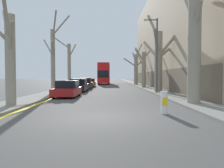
{
  "coord_description": "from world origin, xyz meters",
  "views": [
    {
      "loc": [
        0.4,
        -9.0,
        1.75
      ],
      "look_at": [
        0.52,
        34.05,
        0.2
      ],
      "focal_mm": 35.0,
      "sensor_mm": 36.0,
      "label": 1
    }
  ],
  "objects": [
    {
      "name": "sidewalk_left",
      "position": [
        -5.6,
        50.0,
        0.06
      ],
      "size": [
        2.29,
        120.0,
        0.12
      ],
      "primitive_type": "cube",
      "color": "gray",
      "rests_on": "ground"
    },
    {
      "name": "street_tree_right_2",
      "position": [
        5.07,
        23.42,
        2.98
      ],
      "size": [
        2.58,
        2.77,
        5.97
      ],
      "color": "gray",
      "rests_on": "ground"
    },
    {
      "name": "ground_plane",
      "position": [
        0.0,
        0.0,
        0.0
      ],
      "size": [
        300.0,
        300.0,
        0.0
      ],
      "primitive_type": "plane",
      "color": "#4C4947"
    },
    {
      "name": "parked_car_0",
      "position": [
        -3.38,
        9.38,
        0.65
      ],
      "size": [
        1.86,
        4.09,
        1.38
      ],
      "color": "maroon",
      "rests_on": "ground"
    },
    {
      "name": "street_tree_left_2",
      "position": [
        -5.38,
        20.22,
        3.43
      ],
      "size": [
        3.44,
        2.68,
        7.26
      ],
      "color": "gray",
      "rests_on": "ground"
    },
    {
      "name": "sidewalk_right",
      "position": [
        5.6,
        50.0,
        0.06
      ],
      "size": [
        2.29,
        120.0,
        0.12
      ],
      "primitive_type": "cube",
      "color": "gray",
      "rests_on": "ground"
    },
    {
      "name": "parked_car_3",
      "position": [
        -3.38,
        27.03,
        0.66
      ],
      "size": [
        1.85,
        4.47,
        1.37
      ],
      "color": "olive",
      "rests_on": "ground"
    },
    {
      "name": "kerb_line_stripe",
      "position": [
        -4.27,
        50.0,
        0.0
      ],
      "size": [
        0.24,
        120.0,
        0.01
      ],
      "primitive_type": "cube",
      "color": "yellow",
      "rests_on": "ground"
    },
    {
      "name": "street_tree_right_0",
      "position": [
        5.4,
        4.36,
        4.1
      ],
      "size": [
        2.33,
        4.05,
        8.12
      ],
      "color": "gray",
      "rests_on": "ground"
    },
    {
      "name": "street_tree_left_1",
      "position": [
        -5.22,
        11.88,
        3.59
      ],
      "size": [
        3.13,
        3.87,
        7.59
      ],
      "color": "gray",
      "rests_on": "ground"
    },
    {
      "name": "double_decker_bus",
      "position": [
        -1.32,
        39.06,
        2.54
      ],
      "size": [
        2.43,
        10.05,
        4.49
      ],
      "color": "red",
      "rests_on": "ground"
    },
    {
      "name": "parked_car_2",
      "position": [
        -3.38,
        21.24,
        0.71
      ],
      "size": [
        1.76,
        4.35,
        1.52
      ],
      "color": "black",
      "rests_on": "ground"
    },
    {
      "name": "street_tree_right_1",
      "position": [
        5.38,
        14.51,
        3.71
      ],
      "size": [
        3.03,
        4.79,
        8.65
      ],
      "color": "gray",
      "rests_on": "ground"
    },
    {
      "name": "parked_car_1",
      "position": [
        -3.38,
        15.74,
        0.69
      ],
      "size": [
        1.82,
        4.48,
        1.47
      ],
      "color": "black",
      "rests_on": "ground"
    },
    {
      "name": "street_tree_left_0",
      "position": [
        -5.31,
        3.11,
        2.96
      ],
      "size": [
        2.87,
        2.93,
        6.04
      ],
      "color": "gray",
      "rests_on": "ground"
    },
    {
      "name": "lamp_post",
      "position": [
        4.69,
        12.4,
        4.14
      ],
      "size": [
        1.4,
        0.2,
        7.37
      ],
      "color": "#4C4F54",
      "rests_on": "ground"
    },
    {
      "name": "street_tree_right_3",
      "position": [
        5.15,
        34.03,
        3.58
      ],
      "size": [
        4.8,
        3.2,
        8.33
      ],
      "color": "gray",
      "rests_on": "ground"
    },
    {
      "name": "building_facade_right",
      "position": [
        11.74,
        24.24,
        7.7
      ],
      "size": [
        10.08,
        42.34,
        15.42
      ],
      "color": "tan",
      "rests_on": "ground"
    },
    {
      "name": "traffic_bollard",
      "position": [
        2.82,
        1.09,
        0.53
      ],
      "size": [
        0.33,
        0.34,
        1.06
      ],
      "color": "white",
      "rests_on": "ground"
    }
  ]
}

